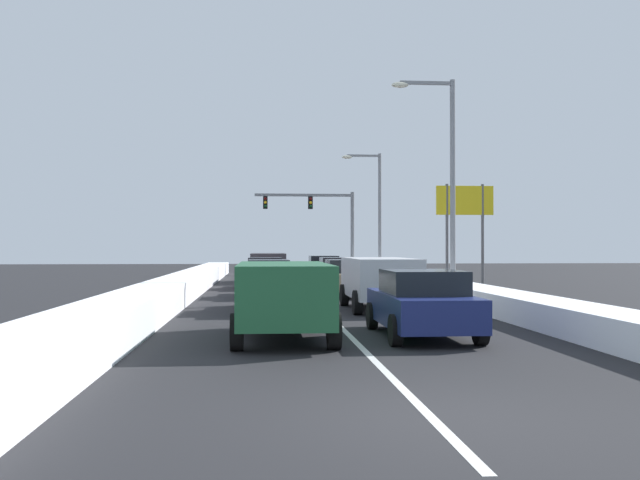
{
  "coord_description": "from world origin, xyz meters",
  "views": [
    {
      "loc": [
        -2.02,
        -8.5,
        2.03
      ],
      "look_at": [
        0.99,
        28.15,
        2.39
      ],
      "focal_mm": 40.33,
      "sensor_mm": 36.0,
      "label": 1
    }
  ],
  "objects_px": {
    "sedan_tan_right_lane_third": "(347,278)",
    "roadside_sign_right": "(465,211)",
    "suv_green_center_lane_nearest": "(283,293)",
    "suv_charcoal_center_lane_fifth": "(268,265)",
    "street_lamp_right_near": "(445,168)",
    "sedan_red_right_lane_fourth": "(337,272)",
    "suv_silver_right_lane_second": "(380,278)",
    "sedan_maroon_center_lane_fourth": "(265,273)",
    "sedan_navy_right_lane_nearest": "(422,303)",
    "traffic_light_gantry": "(322,214)",
    "street_lamp_right_mid": "(374,203)",
    "sedan_gray_center_lane_second": "(270,287)",
    "sedan_black_right_lane_fifth": "(323,268)",
    "sedan_white_center_lane_third": "(269,278)"
  },
  "relations": [
    {
      "from": "sedan_tan_right_lane_third",
      "to": "street_lamp_right_near",
      "type": "distance_m",
      "value": 6.06
    },
    {
      "from": "roadside_sign_right",
      "to": "sedan_white_center_lane_third",
      "type": "bearing_deg",
      "value": -139.58
    },
    {
      "from": "sedan_navy_right_lane_nearest",
      "to": "sedan_tan_right_lane_third",
      "type": "xyz_separation_m",
      "value": [
        -0.09,
        13.47,
        0.0
      ]
    },
    {
      "from": "suv_silver_right_lane_second",
      "to": "suv_green_center_lane_nearest",
      "type": "xyz_separation_m",
      "value": [
        -3.34,
        -7.18,
        0.0
      ]
    },
    {
      "from": "sedan_black_right_lane_fifth",
      "to": "suv_green_center_lane_nearest",
      "type": "bearing_deg",
      "value": -96.88
    },
    {
      "from": "suv_green_center_lane_nearest",
      "to": "sedan_gray_center_lane_second",
      "type": "bearing_deg",
      "value": 91.61
    },
    {
      "from": "street_lamp_right_near",
      "to": "suv_green_center_lane_nearest",
      "type": "bearing_deg",
      "value": -118.15
    },
    {
      "from": "sedan_maroon_center_lane_fourth",
      "to": "street_lamp_right_mid",
      "type": "height_order",
      "value": "street_lamp_right_mid"
    },
    {
      "from": "suv_green_center_lane_nearest",
      "to": "street_lamp_right_near",
      "type": "height_order",
      "value": "street_lamp_right_near"
    },
    {
      "from": "sedan_navy_right_lane_nearest",
      "to": "roadside_sign_right",
      "type": "xyz_separation_m",
      "value": [
        7.56,
        22.69,
        3.25
      ]
    },
    {
      "from": "suv_silver_right_lane_second",
      "to": "sedan_maroon_center_lane_fourth",
      "type": "bearing_deg",
      "value": 106.29
    },
    {
      "from": "suv_green_center_lane_nearest",
      "to": "suv_charcoal_center_lane_fifth",
      "type": "xyz_separation_m",
      "value": [
        -0.09,
        25.46,
        0.0
      ]
    },
    {
      "from": "sedan_gray_center_lane_second",
      "to": "sedan_navy_right_lane_nearest",
      "type": "bearing_deg",
      "value": -64.16
    },
    {
      "from": "suv_green_center_lane_nearest",
      "to": "traffic_light_gantry",
      "type": "height_order",
      "value": "traffic_light_gantry"
    },
    {
      "from": "sedan_tan_right_lane_third",
      "to": "suv_charcoal_center_lane_fifth",
      "type": "bearing_deg",
      "value": 104.93
    },
    {
      "from": "sedan_maroon_center_lane_fourth",
      "to": "traffic_light_gantry",
      "type": "height_order",
      "value": "traffic_light_gantry"
    },
    {
      "from": "suv_green_center_lane_nearest",
      "to": "traffic_light_gantry",
      "type": "bearing_deg",
      "value": 83.87
    },
    {
      "from": "sedan_tan_right_lane_third",
      "to": "street_lamp_right_mid",
      "type": "distance_m",
      "value": 18.65
    },
    {
      "from": "suv_green_center_lane_nearest",
      "to": "roadside_sign_right",
      "type": "height_order",
      "value": "roadside_sign_right"
    },
    {
      "from": "sedan_red_right_lane_fourth",
      "to": "suv_silver_right_lane_second",
      "type": "bearing_deg",
      "value": -89.82
    },
    {
      "from": "sedan_white_center_lane_third",
      "to": "roadside_sign_right",
      "type": "relative_size",
      "value": 0.82
    },
    {
      "from": "suv_green_center_lane_nearest",
      "to": "traffic_light_gantry",
      "type": "distance_m",
      "value": 38.61
    },
    {
      "from": "sedan_navy_right_lane_nearest",
      "to": "sedan_white_center_lane_third",
      "type": "xyz_separation_m",
      "value": [
        -3.31,
        13.43,
        0.0
      ]
    },
    {
      "from": "sedan_navy_right_lane_nearest",
      "to": "suv_silver_right_lane_second",
      "type": "distance_m",
      "value": 6.98
    },
    {
      "from": "street_lamp_right_near",
      "to": "street_lamp_right_mid",
      "type": "relative_size",
      "value": 1.08
    },
    {
      "from": "sedan_white_center_lane_third",
      "to": "street_lamp_right_mid",
      "type": "bearing_deg",
      "value": 67.94
    },
    {
      "from": "sedan_white_center_lane_third",
      "to": "suv_silver_right_lane_second",
      "type": "bearing_deg",
      "value": -61.47
    },
    {
      "from": "roadside_sign_right",
      "to": "traffic_light_gantry",
      "type": "bearing_deg",
      "value": 113.28
    },
    {
      "from": "sedan_navy_right_lane_nearest",
      "to": "suv_green_center_lane_nearest",
      "type": "bearing_deg",
      "value": -176.25
    },
    {
      "from": "sedan_navy_right_lane_nearest",
      "to": "street_lamp_right_near",
      "type": "relative_size",
      "value": 0.5
    },
    {
      "from": "sedan_navy_right_lane_nearest",
      "to": "street_lamp_right_near",
      "type": "bearing_deg",
      "value": 73.23
    },
    {
      "from": "street_lamp_right_near",
      "to": "street_lamp_right_mid",
      "type": "height_order",
      "value": "street_lamp_right_near"
    },
    {
      "from": "suv_silver_right_lane_second",
      "to": "sedan_gray_center_lane_second",
      "type": "xyz_separation_m",
      "value": [
        -3.54,
        -0.06,
        -0.25
      ]
    },
    {
      "from": "traffic_light_gantry",
      "to": "suv_silver_right_lane_second",
      "type": "bearing_deg",
      "value": -91.41
    },
    {
      "from": "sedan_navy_right_lane_nearest",
      "to": "sedan_red_right_lane_fourth",
      "type": "relative_size",
      "value": 1.0
    },
    {
      "from": "roadside_sign_right",
      "to": "sedan_tan_right_lane_third",
      "type": "bearing_deg",
      "value": -129.69
    },
    {
      "from": "sedan_black_right_lane_fifth",
      "to": "roadside_sign_right",
      "type": "bearing_deg",
      "value": -26.6
    },
    {
      "from": "suv_green_center_lane_nearest",
      "to": "suv_charcoal_center_lane_fifth",
      "type": "height_order",
      "value": "same"
    },
    {
      "from": "street_lamp_right_near",
      "to": "street_lamp_right_mid",
      "type": "bearing_deg",
      "value": 90.06
    },
    {
      "from": "sedan_black_right_lane_fifth",
      "to": "sedan_white_center_lane_third",
      "type": "xyz_separation_m",
      "value": [
        -3.38,
        -13.01,
        0.0
      ]
    },
    {
      "from": "sedan_tan_right_lane_third",
      "to": "roadside_sign_right",
      "type": "bearing_deg",
      "value": 50.31
    },
    {
      "from": "roadside_sign_right",
      "to": "street_lamp_right_mid",
      "type": "bearing_deg",
      "value": 113.29
    },
    {
      "from": "sedan_maroon_center_lane_fourth",
      "to": "sedan_black_right_lane_fifth",
      "type": "bearing_deg",
      "value": 63.64
    },
    {
      "from": "sedan_maroon_center_lane_fourth",
      "to": "street_lamp_right_mid",
      "type": "distance_m",
      "value": 14.52
    },
    {
      "from": "traffic_light_gantry",
      "to": "street_lamp_right_mid",
      "type": "height_order",
      "value": "street_lamp_right_mid"
    },
    {
      "from": "sedan_tan_right_lane_third",
      "to": "suv_charcoal_center_lane_fifth",
      "type": "relative_size",
      "value": 0.92
    },
    {
      "from": "sedan_tan_right_lane_third",
      "to": "street_lamp_right_near",
      "type": "bearing_deg",
      "value": -6.87
    },
    {
      "from": "sedan_white_center_lane_third",
      "to": "street_lamp_right_near",
      "type": "distance_m",
      "value": 8.54
    },
    {
      "from": "street_lamp_right_near",
      "to": "roadside_sign_right",
      "type": "height_order",
      "value": "street_lamp_right_near"
    },
    {
      "from": "suv_silver_right_lane_second",
      "to": "sedan_maroon_center_lane_fourth",
      "type": "xyz_separation_m",
      "value": [
        -3.63,
        12.41,
        -0.25
      ]
    }
  ]
}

